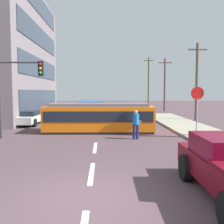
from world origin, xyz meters
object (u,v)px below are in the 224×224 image
(city_bus, at_px, (91,108))
(stop_sign, at_px, (197,101))
(streetcar_tram, at_px, (99,117))
(utility_pole_far, at_px, (165,84))
(utility_pole_distant, at_px, (148,81))
(parked_sedan_mid, at_px, (28,117))
(traffic_light_mast, at_px, (18,83))
(utility_pole_mid, at_px, (197,80))
(pedestrian_crossing, at_px, (136,123))

(city_bus, bearing_deg, stop_sign, -60.19)
(city_bus, bearing_deg, streetcar_tram, -83.89)
(utility_pole_far, height_order, utility_pole_distant, utility_pole_distant)
(parked_sedan_mid, relative_size, traffic_light_mast, 0.98)
(stop_sign, distance_m, utility_pole_far, 21.11)
(stop_sign, distance_m, utility_pole_distant, 32.77)
(streetcar_tram, bearing_deg, utility_pole_distant, 74.11)
(parked_sedan_mid, relative_size, stop_sign, 1.57)
(streetcar_tram, relative_size, utility_pole_distant, 0.82)
(utility_pole_far, bearing_deg, utility_pole_mid, -88.77)
(traffic_light_mast, xyz_separation_m, utility_pole_distant, (13.21, 32.37, 1.40))
(stop_sign, bearing_deg, utility_pole_far, 81.86)
(streetcar_tram, distance_m, parked_sedan_mid, 7.12)
(streetcar_tram, xyz_separation_m, utility_pole_distant, (8.56, 30.05, 3.64))
(pedestrian_crossing, relative_size, stop_sign, 0.58)
(streetcar_tram, bearing_deg, pedestrian_crossing, -52.61)
(streetcar_tram, relative_size, city_bus, 1.28)
(utility_pole_mid, distance_m, utility_pole_far, 11.70)
(pedestrian_crossing, distance_m, utility_pole_distant, 33.69)
(parked_sedan_mid, distance_m, utility_pole_mid, 15.49)
(pedestrian_crossing, bearing_deg, streetcar_tram, 127.39)
(stop_sign, bearing_deg, parked_sedan_mid, 151.04)
(pedestrian_crossing, xyz_separation_m, parked_sedan_mid, (-8.06, 6.79, -0.32))
(streetcar_tram, xyz_separation_m, traffic_light_mast, (-4.65, -2.32, 2.23))
(utility_pole_mid, bearing_deg, utility_pole_distant, 91.16)
(utility_pole_far, bearing_deg, parked_sedan_mid, -135.63)
(parked_sedan_mid, xyz_separation_m, stop_sign, (11.70, -6.48, 1.57))
(streetcar_tram, xyz_separation_m, parked_sedan_mid, (-5.91, 3.96, -0.38))
(utility_pole_distant, bearing_deg, pedestrian_crossing, -101.01)
(city_bus, relative_size, pedestrian_crossing, 3.43)
(utility_pole_mid, bearing_deg, city_bus, 164.75)
(parked_sedan_mid, bearing_deg, utility_pole_mid, 10.11)
(city_bus, height_order, traffic_light_mast, traffic_light_mast)
(utility_pole_far, bearing_deg, traffic_light_mast, -123.04)
(streetcar_tram, relative_size, utility_pole_far, 1.01)
(parked_sedan_mid, bearing_deg, utility_pole_far, 44.37)
(traffic_light_mast, height_order, utility_pole_far, utility_pole_far)
(streetcar_tram, height_order, stop_sign, stop_sign)
(pedestrian_crossing, height_order, traffic_light_mast, traffic_light_mast)
(streetcar_tram, height_order, utility_pole_mid, utility_pole_mid)
(pedestrian_crossing, height_order, utility_pole_far, utility_pole_far)
(streetcar_tram, bearing_deg, utility_pole_mid, 36.26)
(pedestrian_crossing, height_order, stop_sign, stop_sign)
(pedestrian_crossing, relative_size, utility_pole_far, 0.23)
(traffic_light_mast, distance_m, utility_pole_mid, 16.36)
(utility_pole_far, bearing_deg, utility_pole_distant, 91.09)
(city_bus, bearing_deg, utility_pole_far, 42.51)
(utility_pole_far, relative_size, utility_pole_distant, 0.81)
(city_bus, distance_m, stop_sign, 13.74)
(parked_sedan_mid, height_order, utility_pole_distant, utility_pole_distant)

